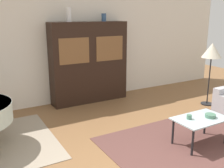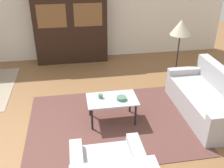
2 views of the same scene
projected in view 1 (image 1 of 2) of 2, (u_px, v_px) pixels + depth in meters
wall_back at (57, 47)px, 6.04m from camera, size 10.00×0.06×2.70m
area_rug at (201, 145)px, 4.27m from camera, size 2.95×2.25×0.01m
coffee_table at (200, 121)px, 4.23m from camera, size 0.88×0.55×0.45m
display_cabinet at (89, 63)px, 6.25m from camera, size 1.86×0.43×1.91m
floor_lamp at (212, 52)px, 5.92m from camera, size 0.45×0.45×1.45m
cup at (189, 117)px, 4.17m from camera, size 0.08×0.08×0.07m
bowl at (210, 116)px, 4.24m from camera, size 0.17×0.17×0.06m
vase_tall at (69, 15)px, 5.74m from camera, size 0.11×0.11×0.31m
vase_short at (104, 17)px, 6.18m from camera, size 0.11×0.11×0.18m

